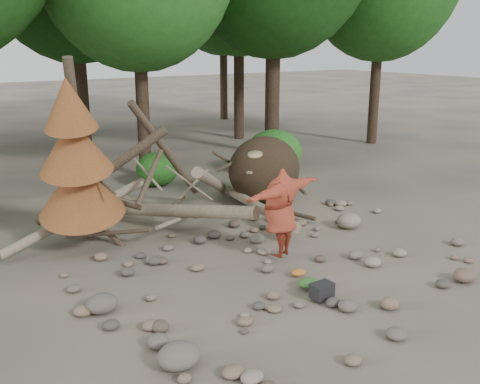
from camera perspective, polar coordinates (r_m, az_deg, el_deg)
ground at (r=11.21m, az=4.79°, el=-8.56°), size 120.00×120.00×0.00m
deadfall_pile at (r=15.27m, az=0.98°, el=1.91°), size 8.55×5.24×3.30m
dead_conifer at (r=12.07m, az=-17.06°, el=3.12°), size 2.06×2.16×4.35m
bush_mid at (r=17.80m, az=-8.82°, el=2.43°), size 1.40×1.40×1.12m
bush_right at (r=19.20m, az=3.64°, el=4.29°), size 2.00×2.00×1.60m
frisbee_thrower at (r=11.52m, az=4.34°, el=-2.22°), size 2.50×1.25×2.47m
backpack at (r=10.13m, az=8.72°, el=-10.62°), size 0.42×0.29×0.27m
cloth_green at (r=10.54m, az=7.33°, el=-9.82°), size 0.43×0.36×0.16m
cloth_orange at (r=11.02m, az=6.25°, el=-8.75°), size 0.31×0.25×0.11m
boulder_front_left at (r=8.20m, az=-6.53°, el=-16.95°), size 0.64×0.58×0.39m
boulder_front_right at (r=11.62m, az=22.81°, el=-8.19°), size 0.45×0.40×0.27m
boulder_mid_right at (r=13.95m, az=11.51°, el=-3.01°), size 0.65×0.58×0.39m
boulder_mid_left at (r=9.90m, az=-14.53°, el=-11.42°), size 0.57×0.51×0.34m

